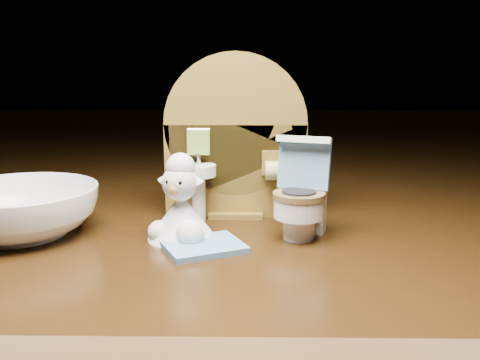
# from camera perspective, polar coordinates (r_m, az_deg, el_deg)

# --- Properties ---
(backdrop_panel) EXTENTS (0.13, 0.05, 0.15)m
(backdrop_panel) POSITION_cam_1_polar(r_m,az_deg,el_deg) (0.49, -0.57, 3.66)
(backdrop_panel) COLOR brown
(backdrop_panel) RESTS_ON ground
(toy_toilet) EXTENTS (0.05, 0.06, 0.08)m
(toy_toilet) POSITION_cam_1_polar(r_m,az_deg,el_deg) (0.44, 6.61, -2.15)
(toy_toilet) COLOR white
(toy_toilet) RESTS_ON ground
(bath_mat) EXTENTS (0.07, 0.07, 0.00)m
(bath_mat) POSITION_cam_1_polar(r_m,az_deg,el_deg) (0.42, -3.93, -7.07)
(bath_mat) COLOR #5C89B0
(bath_mat) RESTS_ON ground
(toilet_brush) EXTENTS (0.02, 0.02, 0.05)m
(toilet_brush) POSITION_cam_1_polar(r_m,az_deg,el_deg) (0.45, 7.11, -4.38)
(toilet_brush) COLOR white
(toilet_brush) RESTS_ON ground
(plush_lamb) EXTENTS (0.06, 0.06, 0.07)m
(plush_lamb) POSITION_cam_1_polar(r_m,az_deg,el_deg) (0.43, -6.31, -3.13)
(plush_lamb) COLOR white
(plush_lamb) RESTS_ON ground
(ceramic_bowl) EXTENTS (0.16, 0.16, 0.04)m
(ceramic_bowl) POSITION_cam_1_polar(r_m,az_deg,el_deg) (0.48, -22.51, -3.13)
(ceramic_bowl) COLOR white
(ceramic_bowl) RESTS_ON ground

